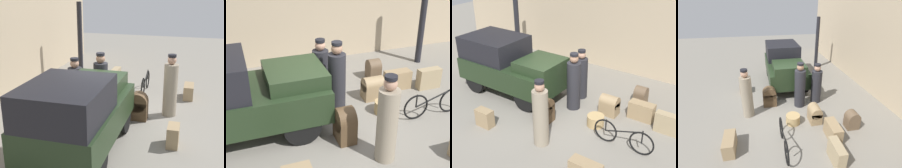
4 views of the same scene
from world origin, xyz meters
TOP-DOWN VIEW (x-y plane):
  - ground_plane at (0.00, 0.00)m, footprint 30.00×30.00m
  - station_building_facade at (0.00, 4.08)m, footprint 16.00×0.15m
  - canopy_pillar_left at (-3.80, 2.63)m, footprint 0.20×0.20m
  - truck at (-2.10, 0.33)m, footprint 3.60×1.73m
  - bicycle at (2.44, -0.42)m, footprint 1.65×0.04m
  - wicker_basket at (1.38, 0.08)m, footprint 0.49×0.49m
  - porter_with_bicycle at (0.31, 0.58)m, footprint 0.43×0.43m
  - porter_carrying_trunk at (0.12, 1.32)m, footprint 0.42×0.42m
  - conductor_in_dark_uniform at (0.61, -1.45)m, footprint 0.41×0.41m
  - suitcase_tan_flat at (2.33, 1.14)m, footprint 0.75×0.33m
  - trunk_large_brown at (-1.23, -1.72)m, footprint 0.51×0.28m
  - suitcase_black_upright at (3.18, 0.87)m, footprint 0.68×0.25m
  - trunk_umber_medium at (1.42, 0.86)m, footprint 0.54×0.40m
  - trunk_wicker_pale at (1.97, 1.98)m, footprint 0.37×0.42m
  - suitcase_small_leather at (2.24, -1.94)m, footprint 0.76×0.32m
  - trunk_barrel_dark at (0.07, -0.61)m, footprint 0.38×0.53m

SIDE VIEW (x-z plane):
  - ground_plane at x=0.00m, z-range 0.00..0.00m
  - wicker_basket at x=1.38m, z-range 0.00..0.32m
  - suitcase_small_leather at x=2.24m, z-range 0.00..0.47m
  - trunk_large_brown at x=-1.23m, z-range 0.00..0.52m
  - suitcase_tan_flat at x=2.33m, z-range 0.00..0.53m
  - suitcase_black_upright at x=3.18m, z-range 0.00..0.59m
  - trunk_wicker_pale at x=1.97m, z-range 0.00..0.62m
  - trunk_umber_medium at x=1.42m, z-range 0.00..0.63m
  - bicycle at x=2.44m, z-range -0.01..0.69m
  - trunk_barrel_dark at x=0.07m, z-range 0.00..0.80m
  - porter_carrying_trunk at x=0.12m, z-range -0.08..1.59m
  - porter_with_bicycle at x=0.31m, z-range -0.08..1.75m
  - conductor_in_dark_uniform at x=0.61m, z-range -0.08..1.76m
  - truck at x=-2.10m, z-range 0.09..1.96m
  - canopy_pillar_left at x=-3.80m, z-range 0.00..3.04m
  - station_building_facade at x=0.00m, z-range 0.00..4.50m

